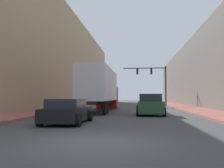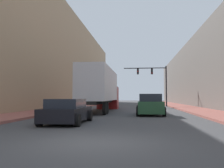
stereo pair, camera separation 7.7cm
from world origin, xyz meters
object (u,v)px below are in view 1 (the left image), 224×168
semi_truck (101,88)px  suv_car (150,105)px  sedan_car (67,111)px  traffic_signal_gantry (155,78)px

semi_truck → suv_car: bearing=-46.0°
semi_truck → suv_car: semi_truck is taller
sedan_car → suv_car: (4.73, 6.77, 0.15)m
semi_truck → traffic_signal_gantry: 15.40m
sedan_car → traffic_signal_gantry: traffic_signal_gantry is taller
traffic_signal_gantry → sedan_car: bearing=-104.3°
sedan_car → traffic_signal_gantry: bearing=75.7°
sedan_car → traffic_signal_gantry: size_ratio=0.65×
semi_truck → sedan_car: size_ratio=3.08×
semi_truck → suv_car: size_ratio=2.98×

